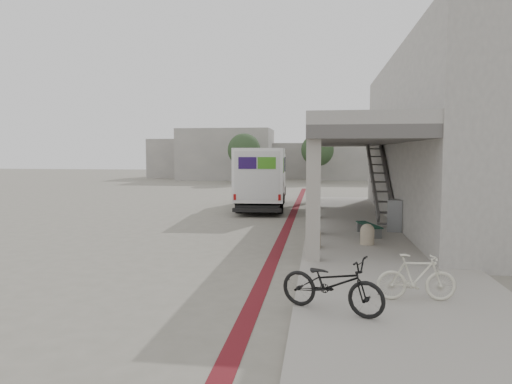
# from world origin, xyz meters

# --- Properties ---
(ground) EXTENTS (120.00, 120.00, 0.00)m
(ground) POSITION_xyz_m (0.00, 0.00, 0.00)
(ground) COLOR slate
(ground) RESTS_ON ground
(bike_lane_stripe) EXTENTS (0.35, 40.00, 0.01)m
(bike_lane_stripe) POSITION_xyz_m (1.00, 2.00, 0.01)
(bike_lane_stripe) COLOR #5C1219
(bike_lane_stripe) RESTS_ON ground
(sidewalk) EXTENTS (4.40, 28.00, 0.12)m
(sidewalk) POSITION_xyz_m (4.00, 0.00, 0.06)
(sidewalk) COLOR gray
(sidewalk) RESTS_ON ground
(transit_building) EXTENTS (7.60, 17.00, 7.00)m
(transit_building) POSITION_xyz_m (6.83, 4.50, 3.40)
(transit_building) COLOR gray
(transit_building) RESTS_ON ground
(distant_backdrop) EXTENTS (28.00, 10.00, 6.50)m
(distant_backdrop) POSITION_xyz_m (-2.84, 35.89, 2.70)
(distant_backdrop) COLOR gray
(distant_backdrop) RESTS_ON ground
(tree_left) EXTENTS (3.20, 3.20, 4.80)m
(tree_left) POSITION_xyz_m (-5.00, 28.00, 3.18)
(tree_left) COLOR #38281C
(tree_left) RESTS_ON ground
(tree_mid) EXTENTS (3.20, 3.20, 4.80)m
(tree_mid) POSITION_xyz_m (2.00, 30.00, 3.18)
(tree_mid) COLOR #38281C
(tree_mid) RESTS_ON ground
(tree_right) EXTENTS (3.20, 3.20, 4.80)m
(tree_right) POSITION_xyz_m (10.00, 29.00, 3.18)
(tree_right) COLOR #38281C
(tree_right) RESTS_ON ground
(fedex_truck) EXTENTS (2.75, 7.58, 3.18)m
(fedex_truck) POSITION_xyz_m (-0.78, 8.49, 1.69)
(fedex_truck) COLOR black
(fedex_truck) RESTS_ON ground
(bench) EXTENTS (0.79, 1.65, 0.38)m
(bench) POSITION_xyz_m (3.97, 0.48, 0.39)
(bench) COLOR slate
(bench) RESTS_ON sidewalk
(bollard_near) EXTENTS (0.43, 0.43, 0.65)m
(bollard_near) POSITION_xyz_m (3.75, -1.17, 0.44)
(bollard_near) COLOR tan
(bollard_near) RESTS_ON sidewalk
(bollard_far) EXTENTS (0.43, 0.43, 0.65)m
(bollard_far) POSITION_xyz_m (2.10, -1.81, 0.44)
(bollard_far) COLOR tan
(bollard_far) RESTS_ON sidewalk
(utility_cabinet) EXTENTS (0.64, 0.77, 1.14)m
(utility_cabinet) POSITION_xyz_m (5.00, 1.48, 0.69)
(utility_cabinet) COLOR slate
(utility_cabinet) RESTS_ON sidewalk
(bicycle_black) EXTENTS (2.06, 1.40, 1.03)m
(bicycle_black) POSITION_xyz_m (2.50, -7.43, 0.63)
(bicycle_black) COLOR black
(bicycle_black) RESTS_ON sidewalk
(bicycle_cream) EXTENTS (1.54, 0.53, 0.91)m
(bicycle_cream) POSITION_xyz_m (4.13, -6.58, 0.58)
(bicycle_cream) COLOR beige
(bicycle_cream) RESTS_ON sidewalk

